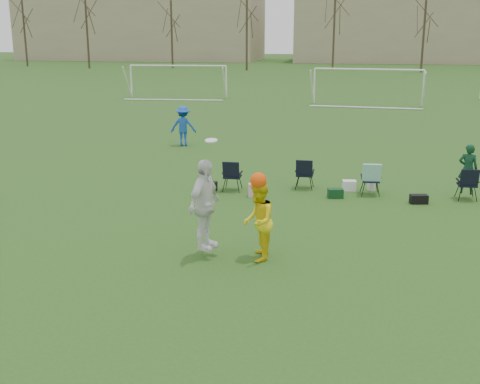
% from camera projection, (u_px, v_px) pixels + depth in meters
% --- Properties ---
extents(ground, '(260.00, 260.00, 0.00)m').
position_uv_depth(ground, '(175.00, 291.00, 11.61)').
color(ground, '#2A4E18').
rests_on(ground, ground).
extents(fielder_blue, '(1.20, 0.79, 1.73)m').
position_uv_depth(fielder_blue, '(183.00, 126.00, 26.26)').
color(fielder_blue, '#184CB4').
rests_on(fielder_blue, ground).
extents(center_contest, '(1.94, 1.26, 2.67)m').
position_uv_depth(center_contest, '(230.00, 212.00, 13.02)').
color(center_contest, white).
rests_on(center_contest, ground).
extents(sideline_setup, '(8.40, 1.73, 1.66)m').
position_uv_depth(sideline_setup, '(358.00, 178.00, 18.43)').
color(sideline_setup, '#0F3820').
rests_on(sideline_setup, ground).
extents(goal_left, '(7.39, 0.76, 2.46)m').
position_uv_depth(goal_left, '(178.00, 72.00, 45.20)').
color(goal_left, white).
rests_on(goal_left, ground).
extents(goal_mid, '(7.40, 0.63, 2.46)m').
position_uv_depth(goal_mid, '(368.00, 76.00, 40.75)').
color(goal_mid, white).
rests_on(goal_mid, ground).
extents(tree_line, '(110.28, 3.28, 11.40)m').
position_uv_depth(tree_line, '(335.00, 30.00, 76.53)').
color(tree_line, '#382B21').
rests_on(tree_line, ground).
extents(building_row, '(126.00, 16.00, 13.00)m').
position_uv_depth(building_row, '(381.00, 25.00, 99.93)').
color(building_row, tan).
rests_on(building_row, ground).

